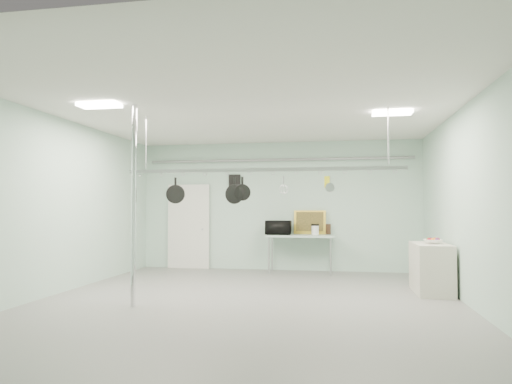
% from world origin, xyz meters
% --- Properties ---
extents(floor, '(8.00, 8.00, 0.00)m').
position_xyz_m(floor, '(0.00, 0.00, 0.00)').
color(floor, gray).
rests_on(floor, ground).
extents(ceiling, '(7.00, 8.00, 0.02)m').
position_xyz_m(ceiling, '(0.00, 0.00, 3.19)').
color(ceiling, silver).
rests_on(ceiling, back_wall).
extents(back_wall, '(7.00, 0.02, 3.20)m').
position_xyz_m(back_wall, '(0.00, 3.99, 1.60)').
color(back_wall, '#A9CBBB').
rests_on(back_wall, floor).
extents(right_wall, '(0.02, 8.00, 3.20)m').
position_xyz_m(right_wall, '(3.49, 0.00, 1.60)').
color(right_wall, '#A9CBBB').
rests_on(right_wall, floor).
extents(door, '(1.10, 0.10, 2.20)m').
position_xyz_m(door, '(-2.30, 3.94, 1.05)').
color(door, silver).
rests_on(door, floor).
extents(wall_vent, '(0.30, 0.04, 0.30)m').
position_xyz_m(wall_vent, '(-1.10, 3.97, 2.25)').
color(wall_vent, black).
rests_on(wall_vent, back_wall).
extents(conduit_pipe, '(6.60, 0.07, 0.07)m').
position_xyz_m(conduit_pipe, '(0.00, 3.90, 2.75)').
color(conduit_pipe, gray).
rests_on(conduit_pipe, back_wall).
extents(chrome_pole, '(0.08, 0.08, 3.20)m').
position_xyz_m(chrome_pole, '(-1.70, -0.60, 1.60)').
color(chrome_pole, silver).
rests_on(chrome_pole, floor).
extents(prep_table, '(1.60, 0.70, 0.91)m').
position_xyz_m(prep_table, '(0.60, 3.60, 0.83)').
color(prep_table, '#A8C6B4').
rests_on(prep_table, floor).
extents(side_cabinet, '(0.60, 1.20, 0.90)m').
position_xyz_m(side_cabinet, '(3.15, 1.40, 0.45)').
color(side_cabinet, beige).
rests_on(side_cabinet, floor).
extents(pot_rack, '(4.80, 0.06, 1.00)m').
position_xyz_m(pot_rack, '(0.20, 0.30, 2.23)').
color(pot_rack, '#B7B7BC').
rests_on(pot_rack, ceiling).
extents(light_panel_left, '(0.65, 0.30, 0.05)m').
position_xyz_m(light_panel_left, '(-2.20, -0.80, 3.16)').
color(light_panel_left, white).
rests_on(light_panel_left, ceiling).
extents(light_panel_right, '(0.65, 0.30, 0.05)m').
position_xyz_m(light_panel_right, '(2.40, 0.60, 3.16)').
color(light_panel_right, white).
rests_on(light_panel_right, ceiling).
extents(microwave, '(0.61, 0.42, 0.34)m').
position_xyz_m(microwave, '(0.08, 3.58, 1.07)').
color(microwave, black).
rests_on(microwave, prep_table).
extents(coffee_canister, '(0.22, 0.22, 0.22)m').
position_xyz_m(coffee_canister, '(0.95, 3.60, 1.01)').
color(coffee_canister, white).
rests_on(coffee_canister, prep_table).
extents(painting_large, '(0.79, 0.18, 0.58)m').
position_xyz_m(painting_large, '(0.81, 3.90, 1.20)').
color(painting_large, gold).
rests_on(painting_large, prep_table).
extents(painting_small, '(0.30, 0.10, 0.25)m').
position_xyz_m(painting_small, '(1.17, 3.90, 1.03)').
color(painting_small, black).
rests_on(painting_small, prep_table).
extents(fruit_bowl, '(0.36, 0.36, 0.08)m').
position_xyz_m(fruit_bowl, '(3.18, 1.35, 0.94)').
color(fruit_bowl, white).
rests_on(fruit_bowl, side_cabinet).
extents(skillet_left, '(0.33, 0.11, 0.43)m').
position_xyz_m(skillet_left, '(-1.34, 0.30, 1.87)').
color(skillet_left, black).
rests_on(skillet_left, pot_rack).
extents(skillet_mid, '(0.34, 0.12, 0.45)m').
position_xyz_m(skillet_mid, '(-0.27, 0.30, 1.86)').
color(skillet_mid, black).
rests_on(skillet_mid, pot_rack).
extents(skillet_right, '(0.28, 0.15, 0.39)m').
position_xyz_m(skillet_right, '(-0.13, 0.30, 1.89)').
color(skillet_right, black).
rests_on(skillet_right, pot_rack).
extents(whisk, '(0.16, 0.16, 0.31)m').
position_xyz_m(whisk, '(0.58, 0.30, 1.93)').
color(whisk, silver).
rests_on(whisk, pot_rack).
extents(grater, '(0.09, 0.05, 0.21)m').
position_xyz_m(grater, '(1.31, 0.30, 1.98)').
color(grater, gold).
rests_on(grater, pot_rack).
extents(saucepan, '(0.18, 0.15, 0.28)m').
position_xyz_m(saucepan, '(1.36, 0.30, 1.94)').
color(saucepan, '#BCBCC1').
rests_on(saucepan, pot_rack).
extents(fruit_cluster, '(0.24, 0.24, 0.09)m').
position_xyz_m(fruit_cluster, '(3.18, 1.35, 0.98)').
color(fruit_cluster, '#A10E20').
rests_on(fruit_cluster, fruit_bowl).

